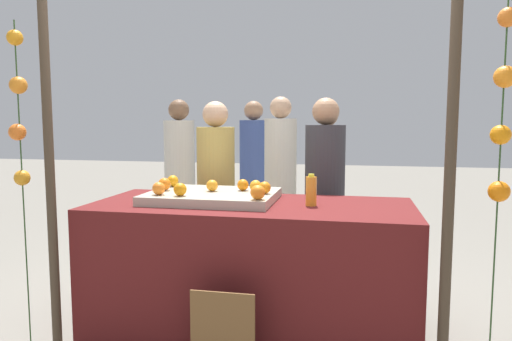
{
  "coord_description": "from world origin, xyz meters",
  "views": [
    {
      "loc": [
        0.65,
        -2.98,
        1.39
      ],
      "look_at": [
        0.0,
        0.15,
        1.05
      ],
      "focal_mm": 33.34,
      "sensor_mm": 36.0,
      "label": 1
    }
  ],
  "objects_px": {
    "orange_1": "(164,184)",
    "vendor_right": "(324,204)",
    "vendor_left": "(216,202)",
    "stall_counter": "(251,267)",
    "chalkboard_sign": "(223,336)",
    "orange_0": "(173,181)",
    "juice_bottle": "(311,191)"
  },
  "relations": [
    {
      "from": "orange_1",
      "to": "vendor_right",
      "type": "relative_size",
      "value": 0.06
    },
    {
      "from": "orange_0",
      "to": "stall_counter",
      "type": "bearing_deg",
      "value": -20.78
    },
    {
      "from": "chalkboard_sign",
      "to": "vendor_right",
      "type": "bearing_deg",
      "value": 72.24
    },
    {
      "from": "vendor_right",
      "to": "orange_1",
      "type": "bearing_deg",
      "value": -144.92
    },
    {
      "from": "vendor_left",
      "to": "vendor_right",
      "type": "relative_size",
      "value": 0.99
    },
    {
      "from": "juice_bottle",
      "to": "chalkboard_sign",
      "type": "height_order",
      "value": "juice_bottle"
    },
    {
      "from": "orange_0",
      "to": "juice_bottle",
      "type": "distance_m",
      "value": 1.05
    },
    {
      "from": "stall_counter",
      "to": "chalkboard_sign",
      "type": "height_order",
      "value": "stall_counter"
    },
    {
      "from": "chalkboard_sign",
      "to": "vendor_left",
      "type": "height_order",
      "value": "vendor_left"
    },
    {
      "from": "chalkboard_sign",
      "to": "vendor_left",
      "type": "relative_size",
      "value": 0.32
    },
    {
      "from": "chalkboard_sign",
      "to": "vendor_right",
      "type": "height_order",
      "value": "vendor_right"
    },
    {
      "from": "juice_bottle",
      "to": "chalkboard_sign",
      "type": "distance_m",
      "value": 1.03
    },
    {
      "from": "stall_counter",
      "to": "vendor_right",
      "type": "xyz_separation_m",
      "value": [
        0.43,
        0.78,
        0.3
      ]
    },
    {
      "from": "vendor_right",
      "to": "stall_counter",
      "type": "bearing_deg",
      "value": -118.67
    },
    {
      "from": "chalkboard_sign",
      "to": "vendor_right",
      "type": "relative_size",
      "value": 0.32
    },
    {
      "from": "orange_1",
      "to": "juice_bottle",
      "type": "height_order",
      "value": "juice_bottle"
    },
    {
      "from": "orange_0",
      "to": "juice_bottle",
      "type": "height_order",
      "value": "juice_bottle"
    },
    {
      "from": "chalkboard_sign",
      "to": "vendor_left",
      "type": "bearing_deg",
      "value": 107.76
    },
    {
      "from": "stall_counter",
      "to": "vendor_right",
      "type": "height_order",
      "value": "vendor_right"
    },
    {
      "from": "chalkboard_sign",
      "to": "juice_bottle",
      "type": "bearing_deg",
      "value": 56.56
    },
    {
      "from": "orange_0",
      "to": "orange_1",
      "type": "distance_m",
      "value": 0.2
    },
    {
      "from": "juice_bottle",
      "to": "vendor_right",
      "type": "xyz_separation_m",
      "value": [
        0.04,
        0.78,
        -0.22
      ]
    },
    {
      "from": "orange_1",
      "to": "juice_bottle",
      "type": "distance_m",
      "value": 1.01
    },
    {
      "from": "orange_0",
      "to": "orange_1",
      "type": "height_order",
      "value": "orange_1"
    },
    {
      "from": "orange_1",
      "to": "juice_bottle",
      "type": "relative_size",
      "value": 0.43
    },
    {
      "from": "orange_1",
      "to": "vendor_left",
      "type": "relative_size",
      "value": 0.06
    },
    {
      "from": "orange_0",
      "to": "chalkboard_sign",
      "type": "distance_m",
      "value": 1.28
    },
    {
      "from": "stall_counter",
      "to": "vendor_left",
      "type": "relative_size",
      "value": 1.34
    },
    {
      "from": "stall_counter",
      "to": "chalkboard_sign",
      "type": "bearing_deg",
      "value": -92.07
    },
    {
      "from": "orange_1",
      "to": "chalkboard_sign",
      "type": "distance_m",
      "value": 1.15
    },
    {
      "from": "orange_0",
      "to": "vendor_right",
      "type": "xyz_separation_m",
      "value": [
        1.06,
        0.54,
        -0.23
      ]
    },
    {
      "from": "vendor_left",
      "to": "juice_bottle",
      "type": "bearing_deg",
      "value": -41.21
    }
  ]
}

